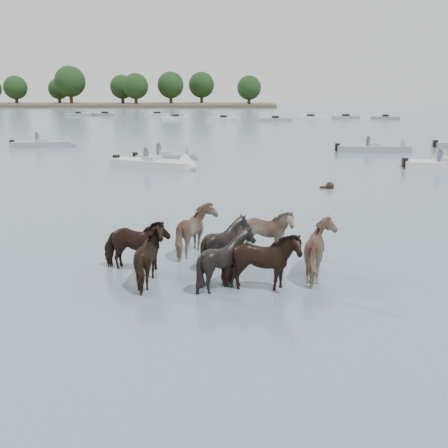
{
  "coord_description": "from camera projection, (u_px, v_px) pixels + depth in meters",
  "views": [
    {
      "loc": [
        -1.25,
        -11.52,
        4.87
      ],
      "look_at": [
        -1.61,
        2.69,
        1.1
      ],
      "focal_mm": 40.43,
      "sensor_mm": 36.0,
      "label": 1
    }
  ],
  "objects": [
    {
      "name": "ground",
      "position": [
        287.0,
        296.0,
        12.35
      ],
      "size": [
        400.0,
        400.0,
        0.0
      ],
      "primitive_type": "plane",
      "color": "slate",
      "rests_on": "ground"
    },
    {
      "name": "motorboat_c",
      "position": [
        382.0,
        149.0,
        41.56
      ],
      "size": [
        6.45,
        1.74,
        1.92
      ],
      "rotation": [
        0.0,
        0.0,
        -0.02
      ],
      "color": "gray",
      "rests_on": "ground"
    },
    {
      "name": "shoreline",
      "position": [
        19.0,
        105.0,
        158.88
      ],
      "size": [
        160.0,
        30.0,
        1.0
      ],
      "primitive_type": "cube",
      "color": "#4C4233",
      "rests_on": "ground"
    },
    {
      "name": "motorboat_a",
      "position": [
        174.0,
        157.0,
        36.23
      ],
      "size": [
        4.86,
        2.64,
        1.92
      ],
      "rotation": [
        0.0,
        0.0,
        0.24
      ],
      "color": "gray",
      "rests_on": "ground"
    },
    {
      "name": "motorboat_f",
      "position": [
        51.0,
        144.0,
        45.15
      ],
      "size": [
        5.77,
        2.6,
        1.92
      ],
      "rotation": [
        0.0,
        0.0,
        0.19
      ],
      "color": "gray",
      "rests_on": "ground"
    },
    {
      "name": "swimming_pony",
      "position": [
        329.0,
        186.0,
        25.88
      ],
      "size": [
        0.72,
        0.44,
        0.44
      ],
      "color": "black",
      "rests_on": "ground"
    },
    {
      "name": "pony_herd",
      "position": [
        224.0,
        249.0,
        13.81
      ],
      "size": [
        7.09,
        4.28,
        1.68
      ],
      "color": "black",
      "rests_on": "ground"
    },
    {
      "name": "motorboat_b",
      "position": [
        163.0,
        165.0,
        32.69
      ],
      "size": [
        6.36,
        4.0,
        1.92
      ],
      "rotation": [
        0.0,
        0.0,
        -0.42
      ],
      "color": "silver",
      "rests_on": "ground"
    },
    {
      "name": "distant_flotilla",
      "position": [
        240.0,
        118.0,
        88.7
      ],
      "size": [
        103.47,
        28.16,
        0.93
      ],
      "color": "silver",
      "rests_on": "ground"
    }
  ]
}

